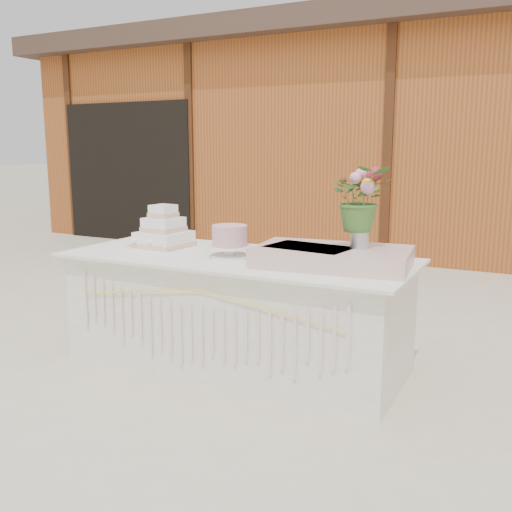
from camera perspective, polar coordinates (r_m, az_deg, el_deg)
The scene contains 9 objects.
ground at distance 4.10m, azimuth -1.94°, elevation -10.65°, with size 80.00×80.00×0.00m, color beige.
barn at distance 9.51m, azimuth 16.05°, elevation 11.46°, with size 12.60×4.60×3.30m.
cake_table at distance 3.97m, azimuth -2.01°, elevation -5.46°, with size 2.40×1.00×0.77m.
wedding_cake at distance 4.29m, azimuth -9.20°, elevation 2.32°, with size 0.37×0.37×0.31m.
pink_cake_stand at distance 3.83m, azimuth -2.65°, elevation 1.68°, with size 0.30×0.30×0.22m.
satin_runner at distance 3.57m, azimuth 7.65°, elevation -0.08°, with size 0.94×0.54×0.12m, color beige.
flower_vase at distance 3.55m, azimuth 10.35°, elevation 2.00°, with size 0.11×0.11×0.15m, color silver.
bouquet at distance 3.51m, azimuth 10.50°, elevation 6.47°, with size 0.36×0.31×0.40m, color #3E6C2B.
loose_flowers at distance 4.52m, azimuth -11.65°, elevation 1.41°, with size 0.13×0.31×0.02m, color pink, non-canonical shape.
Camera 1 is at (1.85, -3.33, 1.50)m, focal length 40.00 mm.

